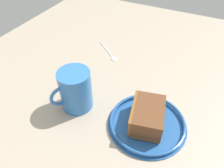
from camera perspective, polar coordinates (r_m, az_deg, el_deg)
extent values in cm
cube|color=tan|center=(60.81, 6.94, -3.20)|extent=(115.62, 115.62, 3.80)
cylinder|color=#26599E|center=(51.87, 9.40, -10.45)|extent=(18.63, 18.63, 0.75)
torus|color=#26599E|center=(51.28, 9.49, -9.94)|extent=(17.87, 17.87, 0.74)
cube|color=brown|center=(51.34, 9.48, -9.99)|extent=(11.35, 8.66, 0.60)
cube|color=brown|center=(49.40, 9.81, -8.22)|extent=(11.35, 8.66, 4.39)
cube|color=brown|center=(49.49, 5.62, -7.52)|extent=(10.06, 2.74, 4.39)
cylinder|color=#3372BF|center=(52.52, -9.73, -1.55)|extent=(7.89, 7.89, 10.63)
cylinder|color=brown|center=(49.92, -10.24, 1.68)|extent=(6.94, 6.94, 0.40)
torus|color=#3372BF|center=(51.64, -13.62, -3.23)|extent=(5.18, 3.44, 5.49)
ellipsoid|color=silver|center=(70.60, 0.45, 7.06)|extent=(3.44, 3.59, 0.80)
cylinder|color=silver|center=(75.60, -1.67, 9.56)|extent=(6.69, 8.09, 0.50)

